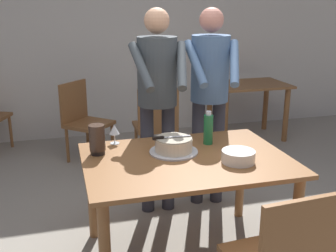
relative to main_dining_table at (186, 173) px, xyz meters
name	(u,v)px	position (x,y,z in m)	size (l,w,h in m)	color
back_wall	(117,34)	(0.00, 3.04, 0.71)	(10.00, 0.12, 2.70)	beige
main_dining_table	(186,173)	(0.00, 0.00, 0.00)	(1.38, 0.98, 0.75)	brown
cake_on_platter	(174,146)	(-0.06, 0.12, 0.16)	(0.34, 0.34, 0.11)	silver
cake_knife	(164,138)	(-0.13, 0.12, 0.23)	(0.27, 0.03, 0.02)	silver
plate_stack	(238,156)	(0.30, -0.16, 0.15)	(0.22, 0.22, 0.08)	white
wine_glass_near	(114,130)	(-0.42, 0.42, 0.21)	(0.08, 0.08, 0.14)	silver
water_bottle	(208,129)	(0.24, 0.23, 0.23)	(0.07, 0.07, 0.25)	#1E6B38
hurricane_lamp	(97,139)	(-0.57, 0.23, 0.22)	(0.11, 0.11, 0.21)	black
person_cutting_cake	(158,90)	(-0.03, 0.70, 0.44)	(0.47, 0.56, 1.72)	#2D2D38
person_standing_beside	(210,86)	(0.44, 0.73, 0.44)	(0.46, 0.57, 1.72)	#2D2D38
background_table	(248,96)	(1.60, 2.34, -0.06)	(1.00, 0.70, 0.74)	brown
background_chair_0	(156,123)	(0.20, 1.71, -0.15)	(0.45, 0.45, 0.90)	brown
background_chair_2	(83,118)	(-0.55, 2.11, -0.15)	(0.62, 0.62, 0.90)	brown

